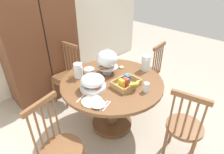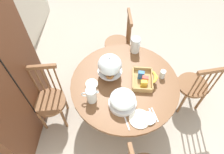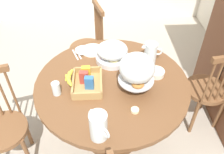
# 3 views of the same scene
# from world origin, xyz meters

# --- Properties ---
(ground_plane) EXTENTS (10.00, 10.00, 0.00)m
(ground_plane) POSITION_xyz_m (0.00, 0.00, 0.00)
(ground_plane) COLOR #A89E8E
(dining_table) EXTENTS (1.27, 1.27, 0.74)m
(dining_table) POSITION_xyz_m (0.08, 0.13, 0.54)
(dining_table) COLOR brown
(dining_table) RESTS_ON ground_plane
(windsor_chair_by_cabinet) EXTENTS (0.41, 0.41, 0.97)m
(windsor_chair_by_cabinet) POSITION_xyz_m (-0.06, 1.05, 0.45)
(windsor_chair_by_cabinet) COLOR brown
(windsor_chair_by_cabinet) RESTS_ON ground_plane
(windsor_chair_facing_door) EXTENTS (0.42, 0.42, 0.97)m
(windsor_chair_facing_door) POSITION_xyz_m (-0.83, -0.10, 0.45)
(windsor_chair_facing_door) COLOR brown
(windsor_chair_facing_door) RESTS_ON ground_plane
(windsor_chair_far_side) EXTENTS (0.42, 0.42, 0.97)m
(windsor_chair_far_side) POSITION_xyz_m (0.29, -0.78, 0.45)
(windsor_chair_far_side) COLOR brown
(windsor_chair_far_side) RESTS_ON ground_plane
(pastry_stand_with_dome) EXTENTS (0.28, 0.28, 0.34)m
(pastry_stand_with_dome) POSITION_xyz_m (0.16, 0.31, 0.94)
(pastry_stand_with_dome) COLOR silver
(pastry_stand_with_dome) RESTS_ON dining_table
(fruit_platter_covered) EXTENTS (0.30, 0.30, 0.18)m
(fruit_platter_covered) POSITION_xyz_m (-0.21, 0.15, 0.83)
(fruit_platter_covered) COLOR silver
(fruit_platter_covered) RESTS_ON dining_table
(orange_juice_pitcher) EXTENTS (0.17, 0.14, 0.21)m
(orange_juice_pitcher) POSITION_xyz_m (0.60, 0.02, 0.84)
(orange_juice_pitcher) COLOR silver
(orange_juice_pitcher) RESTS_ON dining_table
(milk_pitcher) EXTENTS (0.11, 0.19, 0.19)m
(milk_pitcher) POSITION_xyz_m (-0.18, 0.48, 0.83)
(milk_pitcher) COLOR silver
(milk_pitcher) RESTS_ON dining_table
(cereal_basket) EXTENTS (0.32, 0.30, 0.12)m
(cereal_basket) POSITION_xyz_m (0.11, -0.09, 0.78)
(cereal_basket) COLOR tan
(cereal_basket) RESTS_ON dining_table
(china_plate_large) EXTENTS (0.22, 0.22, 0.01)m
(china_plate_large) POSITION_xyz_m (-0.37, -0.04, 0.75)
(china_plate_large) COLOR white
(china_plate_large) RESTS_ON dining_table
(china_plate_small) EXTENTS (0.15, 0.15, 0.01)m
(china_plate_small) POSITION_xyz_m (-0.36, -0.13, 0.76)
(china_plate_small) COLOR white
(china_plate_small) RESTS_ON china_plate_large
(cereal_bowl) EXTENTS (0.14, 0.14, 0.04)m
(cereal_bowl) POSITION_xyz_m (0.01, 0.51, 0.76)
(cereal_bowl) COLOR white
(cereal_bowl) RESTS_ON dining_table
(drinking_glass) EXTENTS (0.06, 0.06, 0.11)m
(drinking_glass) POSITION_xyz_m (0.19, -0.31, 0.80)
(drinking_glass) COLOR silver
(drinking_glass) RESTS_ON dining_table
(butter_dish) EXTENTS (0.06, 0.06, 0.02)m
(butter_dish) POSITION_xyz_m (0.40, 0.28, 0.75)
(butter_dish) COLOR beige
(butter_dish) RESTS_ON dining_table
(table_knife) EXTENTS (0.16, 0.07, 0.01)m
(table_knife) POSITION_xyz_m (-0.32, -0.17, 0.74)
(table_knife) COLOR silver
(table_knife) RESTS_ON dining_table
(dinner_fork) EXTENTS (0.16, 0.07, 0.01)m
(dinner_fork) POSITION_xyz_m (-0.31, -0.20, 0.74)
(dinner_fork) COLOR silver
(dinner_fork) RESTS_ON dining_table
(soup_spoon) EXTENTS (0.16, 0.07, 0.01)m
(soup_spoon) POSITION_xyz_m (-0.42, 0.09, 0.74)
(soup_spoon) COLOR silver
(soup_spoon) RESTS_ON dining_table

